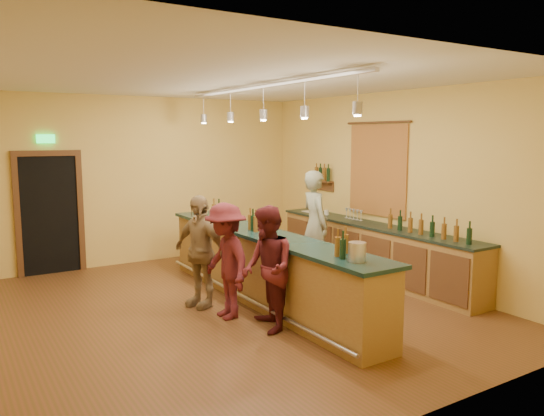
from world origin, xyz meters
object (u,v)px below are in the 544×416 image
bar_stool (245,231)px  customer_b (200,251)px  bartender (315,225)px  customer_c (226,261)px  back_counter (373,250)px  tasting_bar (264,262)px  customer_a (267,269)px

bar_stool → customer_b: bearing=-133.6°
bartender → customer_c: (-2.26, -1.03, -0.15)m
back_counter → tasting_bar: size_ratio=0.89×
bar_stool → customer_a: bearing=-114.5°
customer_a → tasting_bar: bearing=167.2°
customer_a → customer_c: bearing=-146.2°
bartender → customer_b: bartender is taller
bartender → bar_stool: bearing=32.9°
back_counter → bartender: 1.10m
tasting_bar → bartender: size_ratio=2.73×
bartender → customer_b: size_ratio=1.15×
bar_stool → tasting_bar: bearing=-112.3°
tasting_bar → customer_b: bearing=158.1°
customer_a → customer_b: 1.37m
tasting_bar → bar_stool: (0.91, 2.20, 0.04)m
back_counter → tasting_bar: (-2.33, -0.18, 0.12)m
customer_c → customer_b: bearing=-170.2°
back_counter → customer_c: 3.15m
back_counter → bartender: size_ratio=2.44×
bartender → bar_stool: 1.60m
customer_b → bar_stool: size_ratio=2.05×
customer_c → bar_stool: (1.68, 2.49, -0.14)m
customer_c → back_counter: bearing=100.5°
bartender → bar_stool: (-0.58, 1.47, -0.29)m
customer_c → bar_stool: 3.01m
tasting_bar → customer_c: (-0.77, -0.29, 0.18)m
customer_a → bar_stool: customer_a is taller
customer_a → back_counter: bearing=128.3°
tasting_bar → customer_c: size_ratio=3.25×
customer_b → customer_c: bearing=-12.5°
tasting_bar → bartender: bartender is taller
customer_a → customer_b: customer_b is taller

